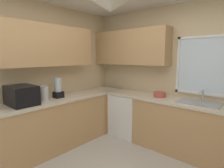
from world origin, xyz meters
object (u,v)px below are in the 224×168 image
object	(u,v)px
dishwasher	(128,114)
sink_assembly	(199,102)
microwave	(21,95)
bowl	(160,94)
blender_appliance	(58,89)
kettle	(44,93)

from	to	relation	value
dishwasher	sink_assembly	xyz separation A→B (m)	(1.35, 0.04, 0.48)
microwave	bowl	distance (m)	2.30
dishwasher	blender_appliance	size ratio (longest dim) A/B	2.35
kettle	bowl	size ratio (longest dim) A/B	1.15
dishwasher	microwave	size ratio (longest dim) A/B	1.77
microwave	blender_appliance	bearing A→B (deg)	90.00
kettle	dishwasher	bearing A→B (deg)	66.67
bowl	kettle	bearing A→B (deg)	-130.94
sink_assembly	blender_appliance	xyz separation A→B (m)	(-2.01, -1.24, 0.15)
dishwasher	microwave	distance (m)	2.04
dishwasher	bowl	world-z (taller)	bowl
bowl	blender_appliance	world-z (taller)	blender_appliance
bowl	blender_appliance	xyz separation A→B (m)	(-1.33, -1.24, 0.12)
microwave	kettle	xyz separation A→B (m)	(0.02, 0.35, -0.02)
microwave	blender_appliance	world-z (taller)	blender_appliance
microwave	kettle	size ratio (longest dim) A/B	1.98
dishwasher	bowl	xyz separation A→B (m)	(0.67, 0.03, 0.51)
dishwasher	microwave	bearing A→B (deg)	-109.78
kettle	blender_appliance	xyz separation A→B (m)	(-0.02, 0.28, 0.04)
sink_assembly	microwave	bearing A→B (deg)	-136.98
sink_assembly	blender_appliance	bearing A→B (deg)	-148.24
sink_assembly	dishwasher	bearing A→B (deg)	-178.46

